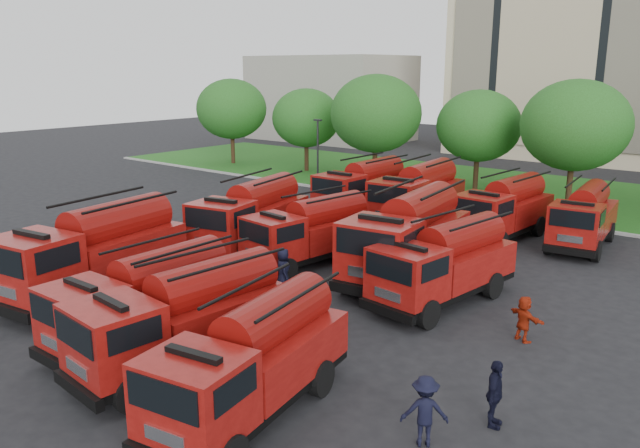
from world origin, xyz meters
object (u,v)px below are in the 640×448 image
(fire_truck_4, at_px, (252,216))
(firefighter_1, at_px, (91,386))
(firefighter_2, at_px, (492,426))
(firefighter_4, at_px, (284,291))
(fire_truck_6, at_px, (408,237))
(firefighter_5, at_px, (522,340))
(fire_truck_5, at_px, (311,231))
(firefighter_3, at_px, (423,444))
(fire_truck_0, at_px, (95,251))
(fire_truck_1, at_px, (146,298))
(fire_truck_11, at_px, (584,217))
(fire_truck_9, at_px, (418,195))
(fire_truck_8, at_px, (364,188))
(fire_truck_3, at_px, (253,360))
(fire_truck_7, at_px, (445,263))
(fire_truck_10, at_px, (505,209))
(fire_truck_2, at_px, (185,318))

(fire_truck_4, xyz_separation_m, firefighter_1, (6.17, -12.46, -1.69))
(firefighter_2, height_order, firefighter_4, firefighter_2)
(fire_truck_6, distance_m, firefighter_5, 7.07)
(fire_truck_5, xyz_separation_m, firefighter_5, (10.64, -1.95, -1.51))
(firefighter_3, distance_m, firefighter_5, 7.11)
(fire_truck_0, relative_size, fire_truck_1, 1.22)
(fire_truck_11, bearing_deg, fire_truck_9, -176.85)
(fire_truck_8, bearing_deg, firefighter_1, -74.14)
(fire_truck_4, relative_size, fire_truck_9, 0.99)
(fire_truck_5, distance_m, firefighter_2, 14.12)
(fire_truck_3, distance_m, firefighter_1, 5.15)
(fire_truck_9, bearing_deg, firefighter_3, -64.06)
(fire_truck_4, xyz_separation_m, fire_truck_7, (10.69, -0.45, -0.14))
(fire_truck_3, distance_m, fire_truck_9, 21.00)
(fire_truck_3, distance_m, fire_truck_6, 11.86)
(fire_truck_3, bearing_deg, fire_truck_5, 113.44)
(fire_truck_7, distance_m, fire_truck_10, 10.24)
(fire_truck_7, distance_m, fire_truck_11, 11.32)
(firefighter_3, bearing_deg, fire_truck_8, -86.86)
(fire_truck_2, height_order, fire_truck_5, fire_truck_2)
(fire_truck_6, distance_m, fire_truck_7, 2.90)
(fire_truck_10, bearing_deg, fire_truck_4, -128.61)
(firefighter_3, relative_size, firefighter_5, 1.14)
(firefighter_1, bearing_deg, fire_truck_7, 82.47)
(fire_truck_1, bearing_deg, fire_truck_7, 57.32)
(fire_truck_3, xyz_separation_m, fire_truck_4, (-10.72, 10.58, 0.19))
(fire_truck_10, relative_size, firefighter_3, 4.04)
(fire_truck_2, distance_m, firefighter_3, 7.67)
(fire_truck_6, relative_size, fire_truck_10, 1.17)
(fire_truck_2, bearing_deg, fire_truck_6, 90.21)
(fire_truck_7, bearing_deg, fire_truck_0, -137.45)
(fire_truck_2, height_order, fire_truck_9, fire_truck_9)
(fire_truck_1, xyz_separation_m, fire_truck_5, (-1.27, 9.72, 0.02))
(fire_truck_1, bearing_deg, fire_truck_11, 69.24)
(firefighter_4, bearing_deg, fire_truck_11, -76.28)
(fire_truck_2, relative_size, fire_truck_5, 1.02)
(fire_truck_9, height_order, firefighter_2, fire_truck_9)
(fire_truck_10, bearing_deg, firefighter_1, -92.93)
(fire_truck_3, relative_size, fire_truck_6, 0.82)
(fire_truck_0, height_order, fire_truck_2, fire_truck_0)
(fire_truck_4, bearing_deg, fire_truck_8, 77.77)
(fire_truck_7, bearing_deg, fire_truck_5, -177.26)
(fire_truck_7, relative_size, firefighter_1, 4.02)
(fire_truck_2, xyz_separation_m, fire_truck_7, (3.35, 9.53, -0.01))
(fire_truck_7, bearing_deg, firefighter_3, -57.59)
(fire_truck_2, relative_size, fire_truck_9, 0.89)
(fire_truck_6, distance_m, firefighter_1, 13.74)
(fire_truck_8, relative_size, firefighter_3, 4.12)
(fire_truck_4, height_order, fire_truck_8, fire_truck_4)
(firefighter_4, bearing_deg, firefighter_1, 136.89)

